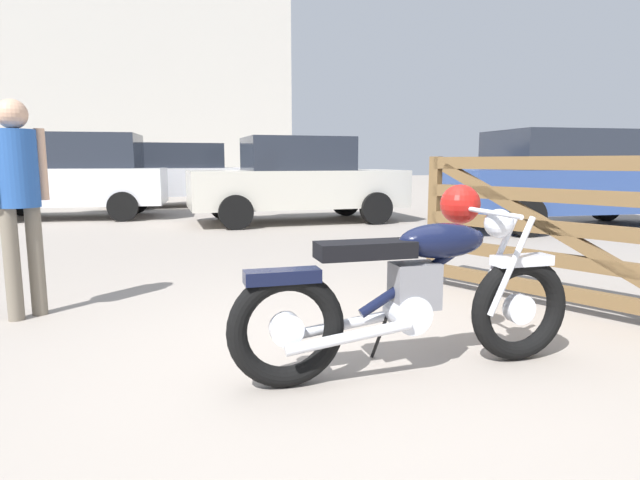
# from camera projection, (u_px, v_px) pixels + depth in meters

# --- Properties ---
(ground_plane) EXTENTS (80.00, 80.00, 0.00)m
(ground_plane) POSITION_uv_depth(u_px,v_px,m) (348.00, 360.00, 3.22)
(ground_plane) COLOR gray
(vintage_motorcycle) EXTENTS (2.08, 0.73, 1.07)m
(vintage_motorcycle) POSITION_uv_depth(u_px,v_px,m) (418.00, 287.00, 3.00)
(vintage_motorcycle) COLOR black
(vintage_motorcycle) RESTS_ON ground_plane
(timber_gate) EXTENTS (1.33, 2.29, 1.60)m
(timber_gate) POSITION_uv_depth(u_px,v_px,m) (591.00, 227.00, 4.04)
(timber_gate) COLOR brown
(timber_gate) RESTS_ON ground_plane
(bystander) EXTENTS (0.36, 0.34, 1.66)m
(bystander) POSITION_uv_depth(u_px,v_px,m) (18.00, 186.00, 3.95)
(bystander) COLOR #706656
(bystander) RESTS_ON ground_plane
(blue_hatchback_right) EXTENTS (4.33, 2.20, 1.67)m
(blue_hatchback_right) POSITION_uv_depth(u_px,v_px,m) (297.00, 180.00, 10.43)
(blue_hatchback_right) COLOR black
(blue_hatchback_right) RESTS_ON ground_plane
(dark_sedan_left) EXTENTS (4.70, 1.98, 1.74)m
(dark_sedan_left) POSITION_uv_depth(u_px,v_px,m) (579.00, 176.00, 9.49)
(dark_sedan_left) COLOR black
(dark_sedan_left) RESTS_ON ground_plane
(pale_sedan_back) EXTENTS (4.35, 2.25, 1.67)m
(pale_sedan_back) POSITION_uv_depth(u_px,v_px,m) (184.00, 175.00, 14.12)
(pale_sedan_back) COLOR black
(pale_sedan_back) RESTS_ON ground_plane
(silver_sedan_mid) EXTENTS (3.94, 1.90, 1.78)m
(silver_sedan_mid) POSITION_uv_depth(u_px,v_px,m) (72.00, 175.00, 11.08)
(silver_sedan_mid) COLOR black
(silver_sedan_mid) RESTS_ON ground_plane
(industrial_building) EXTENTS (15.31, 10.78, 23.00)m
(industrial_building) POSITION_uv_depth(u_px,v_px,m) (142.00, 77.00, 28.24)
(industrial_building) COLOR beige
(industrial_building) RESTS_ON ground_plane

